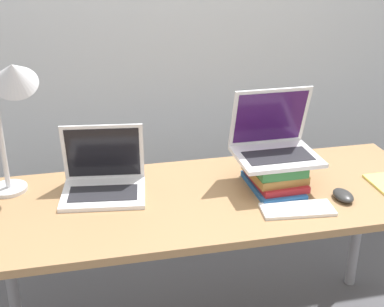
{
  "coord_description": "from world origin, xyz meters",
  "views": [
    {
      "loc": [
        -0.46,
        -1.41,
        1.7
      ],
      "look_at": [
        -0.08,
        0.33,
        0.92
      ],
      "focal_mm": 50.0,
      "sensor_mm": 36.0,
      "label": 1
    }
  ],
  "objects_px": {
    "laptop_left": "(103,180)",
    "laptop_on_books": "(274,143)",
    "mouse": "(343,195)",
    "book_stack": "(275,174)",
    "desk_lamp": "(12,90)",
    "wireless_keyboard": "(297,209)"
  },
  "relations": [
    {
      "from": "book_stack",
      "to": "wireless_keyboard",
      "type": "distance_m",
      "value": 0.2
    },
    {
      "from": "book_stack",
      "to": "laptop_on_books",
      "type": "xyz_separation_m",
      "value": [
        0.01,
        0.05,
        0.11
      ]
    },
    {
      "from": "laptop_left",
      "to": "desk_lamp",
      "type": "bearing_deg",
      "value": 169.24
    },
    {
      "from": "book_stack",
      "to": "laptop_on_books",
      "type": "height_order",
      "value": "laptop_on_books"
    },
    {
      "from": "book_stack",
      "to": "mouse",
      "type": "xyz_separation_m",
      "value": [
        0.22,
        -0.15,
        -0.04
      ]
    },
    {
      "from": "book_stack",
      "to": "mouse",
      "type": "height_order",
      "value": "book_stack"
    },
    {
      "from": "book_stack",
      "to": "wireless_keyboard",
      "type": "height_order",
      "value": "book_stack"
    },
    {
      "from": "mouse",
      "to": "desk_lamp",
      "type": "height_order",
      "value": "desk_lamp"
    },
    {
      "from": "laptop_left",
      "to": "laptop_on_books",
      "type": "bearing_deg",
      "value": -5.21
    },
    {
      "from": "mouse",
      "to": "book_stack",
      "type": "bearing_deg",
      "value": 145.24
    },
    {
      "from": "mouse",
      "to": "laptop_on_books",
      "type": "bearing_deg",
      "value": 136.59
    },
    {
      "from": "book_stack",
      "to": "laptop_on_books",
      "type": "distance_m",
      "value": 0.12
    },
    {
      "from": "laptop_left",
      "to": "wireless_keyboard",
      "type": "relative_size",
      "value": 1.27
    },
    {
      "from": "mouse",
      "to": "laptop_left",
      "type": "bearing_deg",
      "value": 163.5
    },
    {
      "from": "laptop_on_books",
      "to": "desk_lamp",
      "type": "xyz_separation_m",
      "value": [
        -0.95,
        0.12,
        0.24
      ]
    },
    {
      "from": "laptop_on_books",
      "to": "mouse",
      "type": "distance_m",
      "value": 0.32
    },
    {
      "from": "book_stack",
      "to": "desk_lamp",
      "type": "relative_size",
      "value": 0.49
    },
    {
      "from": "wireless_keyboard",
      "to": "mouse",
      "type": "distance_m",
      "value": 0.21
    },
    {
      "from": "laptop_on_books",
      "to": "mouse",
      "type": "xyz_separation_m",
      "value": [
        0.21,
        -0.2,
        -0.15
      ]
    },
    {
      "from": "book_stack",
      "to": "wireless_keyboard",
      "type": "bearing_deg",
      "value": -85.29
    },
    {
      "from": "laptop_left",
      "to": "laptop_on_books",
      "type": "height_order",
      "value": "laptop_on_books"
    },
    {
      "from": "laptop_left",
      "to": "laptop_on_books",
      "type": "xyz_separation_m",
      "value": [
        0.66,
        -0.06,
        0.12
      ]
    }
  ]
}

